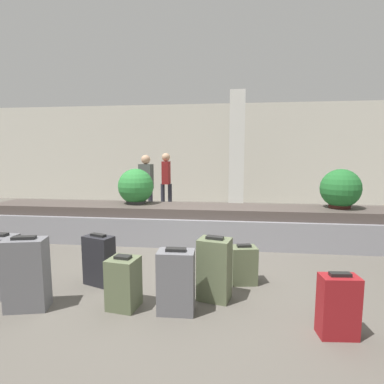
{
  "coord_description": "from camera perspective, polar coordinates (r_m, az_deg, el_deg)",
  "views": [
    {
      "loc": [
        0.64,
        -3.69,
        1.56
      ],
      "look_at": [
        0.0,
        1.57,
        0.9
      ],
      "focal_mm": 28.0,
      "sensor_mm": 36.0,
      "label": 1
    }
  ],
  "objects": [
    {
      "name": "pillar",
      "position": [
        8.03,
        8.47,
        7.29
      ],
      "size": [
        0.39,
        0.39,
        3.2
      ],
      "color": "silver",
      "rests_on": "ground_plane"
    },
    {
      "name": "suitcase_0",
      "position": [
        3.34,
        4.3,
        -14.39
      ],
      "size": [
        0.39,
        0.33,
        0.7
      ],
      "rotation": [
        0.0,
        0.0,
        -0.24
      ],
      "color": "#5B6647",
      "rests_on": "ground_plane"
    },
    {
      "name": "back_wall",
      "position": [
        9.96,
        3.25,
        7.31
      ],
      "size": [
        18.0,
        0.06,
        3.2
      ],
      "color": "beige",
      "rests_on": "ground_plane"
    },
    {
      "name": "suitcase_2",
      "position": [
        3.86,
        -17.27,
        -12.28
      ],
      "size": [
        0.41,
        0.31,
        0.63
      ],
      "rotation": [
        0.0,
        0.0,
        -0.35
      ],
      "color": "#232328",
      "rests_on": "ground_plane"
    },
    {
      "name": "potted_plant_0",
      "position": [
        5.72,
        26.43,
        0.46
      ],
      "size": [
        0.67,
        0.67,
        0.67
      ],
      "color": "#381914",
      "rests_on": "carousel"
    },
    {
      "name": "traveler_0",
      "position": [
        8.19,
        -4.94,
        2.81
      ],
      "size": [
        0.31,
        0.32,
        1.61
      ],
      "rotation": [
        0.0,
        0.0,
        1.55
      ],
      "color": "#282833",
      "rests_on": "ground_plane"
    },
    {
      "name": "traveler_1",
      "position": [
        7.3,
        -8.73,
        1.96
      ],
      "size": [
        0.35,
        0.25,
        1.56
      ],
      "rotation": [
        0.0,
        0.0,
        -0.22
      ],
      "color": "#282833",
      "rests_on": "ground_plane"
    },
    {
      "name": "suitcase_5",
      "position": [
        3.54,
        -29.01,
        -13.53
      ],
      "size": [
        0.44,
        0.31,
        0.76
      ],
      "rotation": [
        0.0,
        0.0,
        0.22
      ],
      "color": "slate",
      "rests_on": "ground_plane"
    },
    {
      "name": "potted_plant_1",
      "position": [
        5.72,
        -10.65,
        0.92
      ],
      "size": [
        0.66,
        0.66,
        0.66
      ],
      "color": "#2D2D2D",
      "rests_on": "carousel"
    },
    {
      "name": "suitcase_6",
      "position": [
        3.27,
        -12.89,
        -16.49
      ],
      "size": [
        0.33,
        0.32,
        0.55
      ],
      "rotation": [
        0.0,
        0.0,
        -0.15
      ],
      "color": "#5B6647",
      "rests_on": "ground_plane"
    },
    {
      "name": "suitcase_7",
      "position": [
        3.99,
        -32.49,
        -11.79
      ],
      "size": [
        0.32,
        0.26,
        0.72
      ],
      "rotation": [
        0.0,
        0.0,
        -0.02
      ],
      "color": "slate",
      "rests_on": "ground_plane"
    },
    {
      "name": "carousel",
      "position": [
        5.45,
        -0.0,
        -6.15
      ],
      "size": [
        7.78,
        0.96,
        0.65
      ],
      "color": "gray",
      "rests_on": "ground_plane"
    },
    {
      "name": "suitcase_3",
      "position": [
        3.09,
        -3.05,
        -16.67
      ],
      "size": [
        0.37,
        0.24,
        0.66
      ],
      "rotation": [
        0.0,
        0.0,
        0.03
      ],
      "color": "slate",
      "rests_on": "ground_plane"
    },
    {
      "name": "ground_plane",
      "position": [
        4.06,
        -2.76,
        -15.53
      ],
      "size": [
        18.0,
        18.0,
        0.0
      ],
      "primitive_type": "plane",
      "color": "#59544C"
    },
    {
      "name": "suitcase_4",
      "position": [
        3.8,
        9.79,
        -13.49
      ],
      "size": [
        0.34,
        0.28,
        0.49
      ],
      "rotation": [
        0.0,
        0.0,
        0.18
      ],
      "color": "#5B6647",
      "rests_on": "ground_plane"
    },
    {
      "name": "suitcase_1",
      "position": [
        3.02,
        26.07,
        -18.93
      ],
      "size": [
        0.33,
        0.21,
        0.57
      ],
      "rotation": [
        0.0,
        0.0,
        0.09
      ],
      "color": "maroon",
      "rests_on": "ground_plane"
    }
  ]
}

